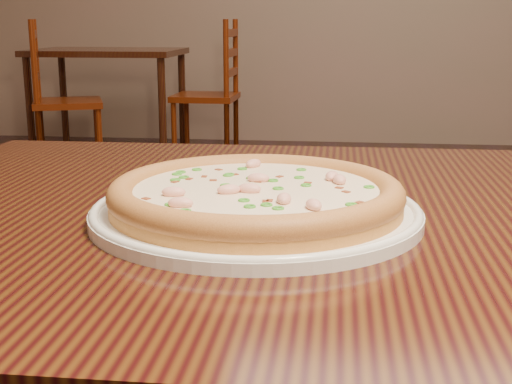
# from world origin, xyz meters

# --- Properties ---
(hero_table) EXTENTS (1.20, 0.80, 0.75)m
(hero_table) POSITION_xyz_m (-0.28, -0.36, 0.65)
(hero_table) COLOR black
(hero_table) RESTS_ON ground
(plate) EXTENTS (0.35, 0.35, 0.02)m
(plate) POSITION_xyz_m (-0.40, -0.41, 0.76)
(plate) COLOR white
(plate) RESTS_ON hero_table
(pizza) EXTENTS (0.31, 0.31, 0.03)m
(pizza) POSITION_xyz_m (-0.40, -0.41, 0.78)
(pizza) COLOR #D28041
(pizza) RESTS_ON plate
(bg_table_left) EXTENTS (1.00, 0.70, 0.75)m
(bg_table_left) POSITION_xyz_m (-1.90, 3.69, 0.65)
(bg_table_left) COLOR black
(bg_table_left) RESTS_ON ground
(chair_a) EXTENTS (0.54, 0.54, 0.95)m
(chair_a) POSITION_xyz_m (-2.08, 3.22, 0.44)
(chair_a) COLOR #521806
(chair_a) RESTS_ON ground
(chair_b) EXTENTS (0.43, 0.43, 0.95)m
(chair_b) POSITION_xyz_m (-1.17, 3.69, 0.44)
(chair_b) COLOR #521806
(chair_b) RESTS_ON ground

